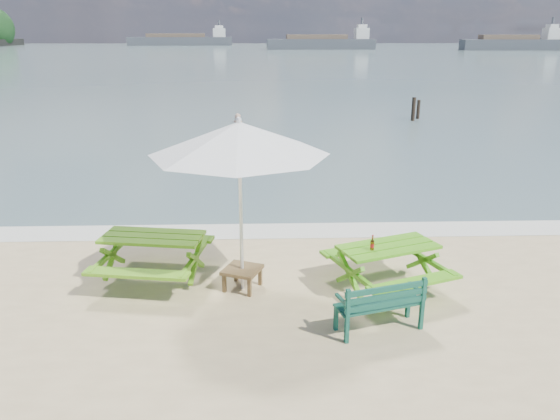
{
  "coord_description": "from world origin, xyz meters",
  "views": [
    {
      "loc": [
        -0.75,
        -6.14,
        4.04
      ],
      "look_at": [
        -0.44,
        3.0,
        1.0
      ],
      "focal_mm": 35.0,
      "sensor_mm": 36.0,
      "label": 1
    }
  ],
  "objects_px": {
    "picnic_table_left": "(154,258)",
    "picnic_table_right": "(387,268)",
    "beer_bottle": "(372,245)",
    "swimmer": "(238,131)",
    "patio_umbrella": "(239,138)",
    "side_table": "(242,278)",
    "park_bench": "(379,314)"
  },
  "relations": [
    {
      "from": "picnic_table_left",
      "to": "picnic_table_right",
      "type": "bearing_deg",
      "value": -7.12
    },
    {
      "from": "beer_bottle",
      "to": "swimmer",
      "type": "xyz_separation_m",
      "value": [
        -2.78,
        17.08,
        -1.21
      ]
    },
    {
      "from": "picnic_table_left",
      "to": "patio_umbrella",
      "type": "bearing_deg",
      "value": -15.23
    },
    {
      "from": "beer_bottle",
      "to": "picnic_table_right",
      "type": "bearing_deg",
      "value": 30.3
    },
    {
      "from": "side_table",
      "to": "park_bench",
      "type": "bearing_deg",
      "value": -34.61
    },
    {
      "from": "park_bench",
      "to": "swimmer",
      "type": "xyz_separation_m",
      "value": [
        -2.69,
        18.18,
        -0.61
      ]
    },
    {
      "from": "park_bench",
      "to": "beer_bottle",
      "type": "height_order",
      "value": "beer_bottle"
    },
    {
      "from": "park_bench",
      "to": "beer_bottle",
      "type": "relative_size",
      "value": 5.33
    },
    {
      "from": "picnic_table_right",
      "to": "swimmer",
      "type": "distance_m",
      "value": 17.2
    },
    {
      "from": "picnic_table_right",
      "to": "side_table",
      "type": "bearing_deg",
      "value": 178.2
    },
    {
      "from": "picnic_table_left",
      "to": "picnic_table_right",
      "type": "relative_size",
      "value": 0.94
    },
    {
      "from": "picnic_table_left",
      "to": "picnic_table_right",
      "type": "xyz_separation_m",
      "value": [
        3.84,
        -0.48,
        -0.02
      ]
    },
    {
      "from": "picnic_table_left",
      "to": "swimmer",
      "type": "distance_m",
      "value": 16.46
    },
    {
      "from": "patio_umbrella",
      "to": "beer_bottle",
      "type": "bearing_deg",
      "value": -6.98
    },
    {
      "from": "patio_umbrella",
      "to": "swimmer",
      "type": "bearing_deg",
      "value": 92.51
    },
    {
      "from": "swimmer",
      "to": "side_table",
      "type": "bearing_deg",
      "value": -87.49
    },
    {
      "from": "side_table",
      "to": "swimmer",
      "type": "xyz_separation_m",
      "value": [
        -0.74,
        16.83,
        -0.57
      ]
    },
    {
      "from": "park_bench",
      "to": "side_table",
      "type": "distance_m",
      "value": 2.38
    },
    {
      "from": "side_table",
      "to": "patio_umbrella",
      "type": "relative_size",
      "value": 0.2
    },
    {
      "from": "park_bench",
      "to": "swimmer",
      "type": "height_order",
      "value": "park_bench"
    },
    {
      "from": "patio_umbrella",
      "to": "picnic_table_left",
      "type": "bearing_deg",
      "value": 164.77
    },
    {
      "from": "beer_bottle",
      "to": "park_bench",
      "type": "bearing_deg",
      "value": -94.75
    },
    {
      "from": "picnic_table_right",
      "to": "swimmer",
      "type": "xyz_separation_m",
      "value": [
        -3.08,
        16.91,
        -0.74
      ]
    },
    {
      "from": "picnic_table_left",
      "to": "swimmer",
      "type": "height_order",
      "value": "picnic_table_left"
    },
    {
      "from": "side_table",
      "to": "patio_umbrella",
      "type": "distance_m",
      "value": 2.3
    },
    {
      "from": "picnic_table_right",
      "to": "patio_umbrella",
      "type": "distance_m",
      "value": 3.17
    },
    {
      "from": "picnic_table_left",
      "to": "beer_bottle",
      "type": "height_order",
      "value": "beer_bottle"
    },
    {
      "from": "park_bench",
      "to": "patio_umbrella",
      "type": "xyz_separation_m",
      "value": [
        -1.95,
        1.35,
        2.25
      ]
    },
    {
      "from": "picnic_table_left",
      "to": "side_table",
      "type": "xyz_separation_m",
      "value": [
        1.49,
        -0.41,
        -0.19
      ]
    },
    {
      "from": "picnic_table_left",
      "to": "park_bench",
      "type": "height_order",
      "value": "picnic_table_left"
    },
    {
      "from": "park_bench",
      "to": "beer_bottle",
      "type": "bearing_deg",
      "value": 85.25
    },
    {
      "from": "beer_bottle",
      "to": "patio_umbrella",
      "type": "bearing_deg",
      "value": 173.02
    }
  ]
}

